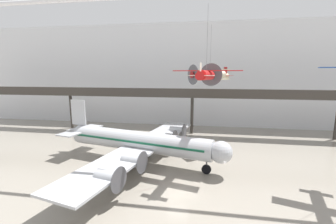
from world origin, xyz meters
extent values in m
plane|color=gray|center=(0.00, 0.00, 0.00)|extent=(260.00, 260.00, 0.00)
cube|color=silver|center=(0.00, 36.18, 13.23)|extent=(140.00, 3.00, 26.45)
cube|color=#38332D|center=(0.00, 25.92, 9.00)|extent=(110.00, 3.20, 0.90)
cube|color=#38332D|center=(0.00, 24.38, 10.00)|extent=(110.00, 0.12, 1.10)
cylinder|color=#38332D|center=(-30.25, 26.88, 4.27)|extent=(0.70, 0.70, 8.55)
cylinder|color=#38332D|center=(0.00, 26.88, 4.27)|extent=(0.70, 0.70, 8.55)
cylinder|color=#B7BABF|center=(-7.29, 8.27, 3.43)|extent=(23.41, 8.41, 3.12)
sphere|color=#B7BABF|center=(5.14, 5.32, 3.43)|extent=(3.06, 3.06, 3.06)
cone|color=#B7BABF|center=(-19.87, 11.25, 3.66)|extent=(4.61, 3.73, 2.87)
cube|color=#0F4C33|center=(-7.29, 8.27, 3.74)|extent=(21.84, 8.10, 0.28)
cube|color=#B7BABF|center=(-4.42, 16.85, 2.72)|extent=(8.72, 15.76, 0.28)
cube|color=#B7BABF|center=(-8.58, -0.69, 2.72)|extent=(8.72, 15.76, 0.28)
cylinder|color=#B7BABF|center=(-3.59, 13.29, 2.77)|extent=(2.98, 2.08, 1.50)
cylinder|color=#4C4C51|center=(-2.14, 12.94, 2.77)|extent=(0.71, 2.78, 2.85)
cylinder|color=#B7BABF|center=(-2.42, 18.22, 2.77)|extent=(2.98, 2.08, 1.50)
cylinder|color=#4C4C51|center=(-0.97, 17.88, 2.77)|extent=(0.71, 2.78, 2.85)
cylinder|color=#B7BABF|center=(-6.24, 2.12, 2.77)|extent=(2.98, 2.08, 1.50)
cylinder|color=#4C4C51|center=(-4.79, 1.78, 2.77)|extent=(0.71, 2.78, 2.85)
cylinder|color=#B7BABF|center=(-7.41, -2.81, 2.77)|extent=(2.98, 2.08, 1.50)
cylinder|color=#4C4C51|center=(-5.96, -3.15, 2.77)|extent=(0.71, 2.78, 2.85)
cube|color=#B7BABF|center=(-18.66, 10.96, 7.17)|extent=(2.95, 0.88, 4.37)
cube|color=#B7BABF|center=(-18.35, 10.89, 4.05)|extent=(4.77, 8.59, 0.20)
cylinder|color=#4C4C51|center=(3.26, 5.77, 1.26)|extent=(0.20, 0.20, 1.21)
cylinder|color=black|center=(3.26, 5.77, 0.65)|extent=(1.35, 0.67, 1.30)
cylinder|color=#4C4C51|center=(-6.45, 10.64, 1.26)|extent=(0.20, 0.20, 1.21)
cylinder|color=black|center=(-6.45, 10.64, 0.65)|extent=(1.35, 0.67, 1.30)
cylinder|color=#4C4C51|center=(-7.60, 5.78, 1.26)|extent=(0.20, 0.20, 1.21)
cylinder|color=black|center=(-7.60, 5.78, 0.65)|extent=(1.35, 0.67, 1.30)
cylinder|color=beige|center=(3.60, 18.23, 13.38)|extent=(6.15, 4.92, 1.70)
cone|color=maroon|center=(0.81, 16.25, 13.56)|extent=(1.59, 1.62, 1.22)
cylinder|color=#4C4C51|center=(0.62, 16.11, 13.58)|extent=(2.07, 2.89, 3.52)
cone|color=beige|center=(6.20, 20.07, 13.21)|extent=(2.14, 1.99, 1.24)
cube|color=beige|center=(3.28, 18.00, 14.46)|extent=(7.01, 8.96, 0.10)
cube|color=beige|center=(3.28, 18.00, 12.84)|extent=(7.01, 8.96, 0.10)
cube|color=maroon|center=(6.52, 20.31, 14.19)|extent=(0.68, 0.51, 1.62)
cube|color=maroon|center=(6.52, 20.31, 13.38)|extent=(2.69, 3.33, 0.06)
cylinder|color=slate|center=(3.60, 18.23, 18.19)|extent=(0.04, 0.04, 8.26)
cylinder|color=red|center=(2.87, 5.72, 13.60)|extent=(2.45, 6.07, 1.32)
cone|color=silver|center=(3.52, 8.76, 13.65)|extent=(1.29, 1.19, 1.11)
cylinder|color=#4C4C51|center=(3.57, 8.97, 13.65)|extent=(3.13, 0.71, 3.20)
cone|color=red|center=(2.26, 2.89, 13.56)|extent=(1.36, 1.79, 1.07)
cube|color=red|center=(2.95, 6.07, 14.19)|extent=(9.07, 3.30, 0.10)
cube|color=silver|center=(2.19, 2.54, 14.34)|extent=(0.21, 0.72, 1.48)
cube|color=silver|center=(2.19, 2.54, 13.60)|extent=(3.28, 1.38, 0.06)
cylinder|color=slate|center=(2.87, 5.72, 18.27)|extent=(0.04, 0.04, 8.11)
camera|label=1|loc=(2.70, -24.11, 13.93)|focal=24.00mm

